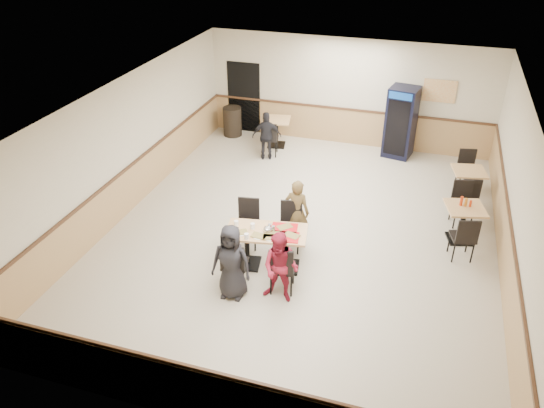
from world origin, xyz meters
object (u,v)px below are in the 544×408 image
(pepsi_cooler, at_px, (401,122))
(lone_diner, at_px, (267,136))
(main_table, at_px, (267,243))
(diner_man_opposite, at_px, (297,212))
(diner_woman_left, at_px, (231,262))
(side_table_far, at_px, (467,180))
(side_table_near, at_px, (463,218))
(diner_woman_right, at_px, (281,268))
(back_table, at_px, (277,128))
(trash_bin, at_px, (232,121))

(pepsi_cooler, bearing_deg, lone_diner, -148.14)
(main_table, distance_m, pepsi_cooler, 6.24)
(diner_man_opposite, height_order, lone_diner, diner_man_opposite)
(diner_man_opposite, distance_m, pepsi_cooler, 5.19)
(diner_woman_left, bearing_deg, side_table_far, 47.58)
(diner_man_opposite, xyz_separation_m, side_table_far, (3.35, 2.89, -0.20))
(diner_woman_left, distance_m, pepsi_cooler, 7.27)
(main_table, height_order, side_table_near, main_table)
(diner_woman_right, height_order, side_table_far, diner_woman_right)
(diner_woman_left, bearing_deg, pepsi_cooler, 69.22)
(back_table, xyz_separation_m, pepsi_cooler, (3.38, 0.39, 0.43))
(diner_woman_left, bearing_deg, main_table, 68.76)
(back_table, bearing_deg, side_table_near, -34.45)
(diner_man_opposite, relative_size, pepsi_cooler, 0.74)
(side_table_far, distance_m, pepsi_cooler, 2.76)
(side_table_far, bearing_deg, side_table_near, -93.00)
(side_table_far, bearing_deg, lone_diner, 171.71)
(diner_woman_right, height_order, diner_man_opposite, diner_man_opposite)
(side_table_far, distance_m, back_table, 5.42)
(main_table, height_order, side_table_far, main_table)
(diner_woman_right, relative_size, lone_diner, 1.03)
(trash_bin, bearing_deg, diner_woman_right, -62.54)
(main_table, xyz_separation_m, pepsi_cooler, (1.89, 5.93, 0.42))
(diner_man_opposite, xyz_separation_m, lone_diner, (-1.81, 3.64, -0.05))
(diner_man_opposite, relative_size, side_table_near, 1.58)
(diner_man_opposite, bearing_deg, trash_bin, -51.86)
(diner_woman_left, bearing_deg, side_table_near, 35.03)
(side_table_near, relative_size, back_table, 1.04)
(main_table, distance_m, diner_woman_left, 1.06)
(side_table_near, xyz_separation_m, pepsi_cooler, (-1.69, 3.87, 0.43))
(diner_woman_left, xyz_separation_m, pepsi_cooler, (2.21, 6.92, 0.24))
(diner_man_opposite, relative_size, trash_bin, 1.67)
(main_table, bearing_deg, trash_bin, 107.07)
(lone_diner, distance_m, back_table, 0.92)
(back_table, bearing_deg, side_table_far, -17.84)
(diner_man_opposite, bearing_deg, pepsi_cooler, -103.34)
(side_table_near, xyz_separation_m, side_table_far, (0.10, 1.81, -0.02))
(side_table_near, bearing_deg, back_table, 145.55)
(back_table, bearing_deg, pepsi_cooler, 6.64)
(side_table_far, height_order, back_table, back_table)
(side_table_far, relative_size, trash_bin, 0.99)
(lone_diner, height_order, side_table_far, lone_diner)
(main_table, distance_m, side_table_near, 4.13)
(lone_diner, distance_m, trash_bin, 1.96)
(side_table_near, height_order, back_table, back_table)
(diner_woman_right, distance_m, back_table, 6.70)
(diner_woman_right, height_order, pepsi_cooler, pepsi_cooler)
(diner_woman_right, bearing_deg, lone_diner, 114.90)
(main_table, height_order, trash_bin, trash_bin)
(side_table_far, xyz_separation_m, back_table, (-5.16, 1.66, 0.02))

